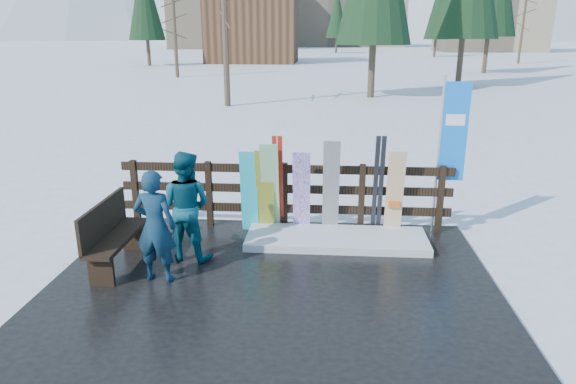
# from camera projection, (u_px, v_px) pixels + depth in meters

# --- Properties ---
(ground) EXTENTS (700.00, 700.00, 0.00)m
(ground) POSITION_uv_depth(u_px,v_px,m) (271.00, 293.00, 6.81)
(ground) COLOR white
(ground) RESTS_ON ground
(deck) EXTENTS (6.00, 5.00, 0.08)m
(deck) POSITION_uv_depth(u_px,v_px,m) (271.00, 290.00, 6.80)
(deck) COLOR black
(deck) RESTS_ON ground
(fence) EXTENTS (5.60, 0.10, 1.15)m
(fence) POSITION_uv_depth(u_px,v_px,m) (285.00, 191.00, 8.69)
(fence) COLOR black
(fence) RESTS_ON deck
(snow_patch) EXTENTS (2.88, 1.00, 0.12)m
(snow_patch) POSITION_uv_depth(u_px,v_px,m) (336.00, 239.00, 8.23)
(snow_patch) COLOR white
(snow_patch) RESTS_ON deck
(bench) EXTENTS (0.41, 1.50, 0.97)m
(bench) POSITION_uv_depth(u_px,v_px,m) (112.00, 233.00, 7.27)
(bench) COLOR black
(bench) RESTS_ON deck
(snowboard_0) EXTENTS (0.28, 0.21, 1.41)m
(snowboard_0) POSITION_uv_depth(u_px,v_px,m) (249.00, 192.00, 8.51)
(snowboard_0) COLOR #21C0D4
(snowboard_0) RESTS_ON deck
(snowboard_1) EXTENTS (0.30, 0.38, 1.55)m
(snowboard_1) POSITION_uv_depth(u_px,v_px,m) (270.00, 188.00, 8.46)
(snowboard_1) COLOR white
(snowboard_1) RESTS_ON deck
(snowboard_2) EXTENTS (0.30, 0.24, 1.43)m
(snowboard_2) POSITION_uv_depth(u_px,v_px,m) (265.00, 191.00, 8.49)
(snowboard_2) COLOR #FDFF35
(snowboard_2) RESTS_ON deck
(snowboard_3) EXTENTS (0.28, 0.31, 1.42)m
(snowboard_3) POSITION_uv_depth(u_px,v_px,m) (301.00, 193.00, 8.44)
(snowboard_3) COLOR white
(snowboard_3) RESTS_ON deck
(snowboard_4) EXTENTS (0.27, 0.31, 1.61)m
(snowboard_4) POSITION_uv_depth(u_px,v_px,m) (331.00, 188.00, 8.38)
(snowboard_4) COLOR black
(snowboard_4) RESTS_ON deck
(snowboard_5) EXTENTS (0.28, 0.25, 1.46)m
(snowboard_5) POSITION_uv_depth(u_px,v_px,m) (395.00, 194.00, 8.33)
(snowboard_5) COLOR silver
(snowboard_5) RESTS_ON deck
(ski_pair_a) EXTENTS (0.16, 0.32, 1.67)m
(ski_pair_a) POSITION_uv_depth(u_px,v_px,m) (278.00, 184.00, 8.50)
(ski_pair_a) COLOR red
(ski_pair_a) RESTS_ON deck
(ski_pair_b) EXTENTS (0.17, 0.26, 1.68)m
(ski_pair_b) POSITION_uv_depth(u_px,v_px,m) (378.00, 185.00, 8.38)
(ski_pair_b) COLOR black
(ski_pair_b) RESTS_ON deck
(rental_flag) EXTENTS (0.45, 0.04, 2.60)m
(rental_flag) POSITION_uv_depth(u_px,v_px,m) (450.00, 138.00, 8.26)
(rental_flag) COLOR silver
(rental_flag) RESTS_ON deck
(person_front) EXTENTS (0.59, 0.42, 1.55)m
(person_front) POSITION_uv_depth(u_px,v_px,m) (155.00, 226.00, 6.78)
(person_front) COLOR navy
(person_front) RESTS_ON deck
(person_back) EXTENTS (0.90, 0.77, 1.63)m
(person_back) POSITION_uv_depth(u_px,v_px,m) (186.00, 206.00, 7.47)
(person_back) COLOR #0E4B5F
(person_back) RESTS_ON deck
(resort_buildings) EXTENTS (73.00, 87.60, 22.60)m
(resort_buildings) POSITION_uv_depth(u_px,v_px,m) (331.00, 2.00, 113.72)
(resort_buildings) COLOR tan
(resort_buildings) RESTS_ON ground
(trees) EXTENTS (42.00, 68.94, 12.39)m
(trees) POSITION_uv_depth(u_px,v_px,m) (353.00, 8.00, 50.68)
(trees) COLOR #382B1E
(trees) RESTS_ON ground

